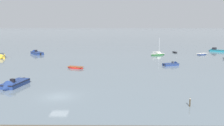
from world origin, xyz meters
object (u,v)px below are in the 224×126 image
(motorboat_moored_1, at_px, (173,64))
(motorboat_moored_4, at_px, (215,51))
(rowboat_moored_0, at_px, (76,68))
(rowboat_moored_3, at_px, (202,54))
(motorboat_moored_2, at_px, (36,53))
(motorboat_moored_3, at_px, (1,57))
(sailboat_moored_0, at_px, (158,55))
(mooring_post_near, at_px, (190,102))
(rowboat_moored_4, at_px, (175,52))
(motorboat_moored_0, at_px, (12,85))

(motorboat_moored_1, height_order, motorboat_moored_4, motorboat_moored_4)
(rowboat_moored_0, bearing_deg, rowboat_moored_3, 57.07)
(rowboat_moored_0, distance_m, motorboat_moored_1, 23.81)
(rowboat_moored_0, distance_m, motorboat_moored_2, 31.24)
(rowboat_moored_3, height_order, motorboat_moored_3, motorboat_moored_3)
(sailboat_moored_0, bearing_deg, motorboat_moored_4, -1.32)
(rowboat_moored_0, bearing_deg, motorboat_moored_1, 34.19)
(sailboat_moored_0, xyz_separation_m, rowboat_moored_3, (14.55, 1.49, -0.07))
(motorboat_moored_4, distance_m, mooring_post_near, 66.40)
(motorboat_moored_1, relative_size, rowboat_moored_4, 1.41)
(motorboat_moored_2, height_order, motorboat_moored_3, motorboat_moored_3)
(motorboat_moored_3, distance_m, mooring_post_near, 60.96)
(motorboat_moored_0, bearing_deg, mooring_post_near, 81.05)
(motorboat_moored_0, relative_size, motorboat_moored_4, 1.19)
(sailboat_moored_0, xyz_separation_m, motorboat_moored_4, (22.36, 10.83, 0.07))
(sailboat_moored_0, distance_m, motorboat_moored_3, 47.85)
(rowboat_moored_3, bearing_deg, rowboat_moored_4, 108.20)
(motorboat_moored_1, distance_m, motorboat_moored_3, 49.43)
(motorboat_moored_2, xyz_separation_m, motorboat_moored_3, (-7.38, -9.53, 0.03))
(motorboat_moored_4, bearing_deg, rowboat_moored_4, 52.31)
(rowboat_moored_0, distance_m, motorboat_moored_4, 56.73)
(rowboat_moored_0, relative_size, motorboat_moored_3, 0.69)
(motorboat_moored_3, bearing_deg, rowboat_moored_3, 75.35)
(motorboat_moored_1, height_order, rowboat_moored_3, motorboat_moored_1)
(motorboat_moored_0, relative_size, motorboat_moored_2, 1.03)
(motorboat_moored_4, bearing_deg, sailboat_moored_0, 65.10)
(motorboat_moored_1, relative_size, mooring_post_near, 3.84)
(motorboat_moored_3, bearing_deg, motorboat_moored_4, 81.89)
(sailboat_moored_0, distance_m, motorboat_moored_1, 19.01)
(motorboat_moored_0, xyz_separation_m, sailboat_moored_0, (30.47, 40.75, -0.05))
(motorboat_moored_0, relative_size, rowboat_moored_0, 1.57)
(sailboat_moored_0, bearing_deg, motorboat_moored_1, -115.35)
(sailboat_moored_0, bearing_deg, motorboat_moored_0, -153.96)
(rowboat_moored_3, bearing_deg, sailboat_moored_0, 152.01)
(motorboat_moored_1, distance_m, rowboat_moored_3, 24.79)
(rowboat_moored_4, distance_m, mooring_post_near, 58.43)
(rowboat_moored_3, height_order, mooring_post_near, mooring_post_near)
(rowboat_moored_3, xyz_separation_m, rowboat_moored_4, (-7.44, 5.80, -0.04))
(rowboat_moored_3, bearing_deg, motorboat_moored_4, 16.26)
(motorboat_moored_0, xyz_separation_m, motorboat_moored_4, (52.83, 51.58, 0.02))
(sailboat_moored_0, distance_m, rowboat_moored_0, 32.74)
(rowboat_moored_0, distance_m, rowboat_moored_4, 42.93)
(motorboat_moored_0, bearing_deg, motorboat_moored_1, 135.49)
(motorboat_moored_2, bearing_deg, motorboat_moored_0, 153.18)
(sailboat_moored_0, xyz_separation_m, rowboat_moored_4, (7.11, 7.30, -0.11))
(sailboat_moored_0, height_order, mooring_post_near, sailboat_moored_0)
(motorboat_moored_0, xyz_separation_m, rowboat_moored_0, (7.70, 17.22, -0.13))
(sailboat_moored_0, height_order, rowboat_moored_0, sailboat_moored_0)
(motorboat_moored_4, relative_size, mooring_post_near, 4.54)
(motorboat_moored_0, xyz_separation_m, rowboat_moored_3, (45.02, 42.24, -0.12))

